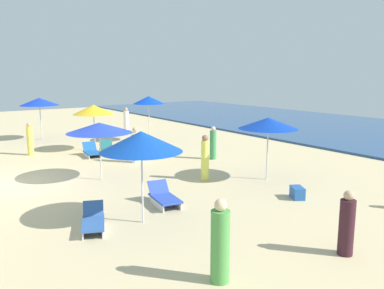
{
  "coord_description": "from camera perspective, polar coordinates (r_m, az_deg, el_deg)",
  "views": [
    {
      "loc": [
        15.1,
        -2.81,
        4.04
      ],
      "look_at": [
        1.66,
        6.57,
        1.05
      ],
      "focal_mm": 37.22,
      "sensor_mm": 36.0,
      "label": 1
    }
  ],
  "objects": [
    {
      "name": "lounge_chair_0_1",
      "position": [
        20.39,
        -12.23,
        -0.67
      ],
      "size": [
        1.45,
        1.12,
        0.65
      ],
      "rotation": [
        0.0,
        0.0,
        1.16
      ],
      "color": "silver",
      "rests_on": "ground_plane"
    },
    {
      "name": "beachgoer_1",
      "position": [
        18.13,
        -8.09,
        -0.23
      ],
      "size": [
        0.44,
        0.44,
        1.62
      ],
      "rotation": [
        0.0,
        0.0,
        6.09
      ],
      "color": "white",
      "rests_on": "ground_plane"
    },
    {
      "name": "beachgoer_0",
      "position": [
        21.13,
        -22.21,
        0.63
      ],
      "size": [
        0.41,
        0.41,
        1.62
      ],
      "rotation": [
        0.0,
        0.0,
        5.4
      ],
      "color": "#F4E055",
      "rests_on": "ground_plane"
    },
    {
      "name": "beachgoer_2",
      "position": [
        15.04,
        1.88,
        -1.99
      ],
      "size": [
        0.36,
        0.36,
        1.73
      ],
      "rotation": [
        0.0,
        0.0,
        2.89
      ],
      "color": "#F0EF5B",
      "rests_on": "ground_plane"
    },
    {
      "name": "umbrella_4",
      "position": [
        15.23,
        -13.14,
        2.35
      ],
      "size": [
        2.45,
        2.45,
        2.19
      ],
      "color": "silver",
      "rests_on": "ground_plane"
    },
    {
      "name": "umbrella_3",
      "position": [
        15.12,
        10.87,
        3.01
      ],
      "size": [
        2.23,
        2.23,
        2.38
      ],
      "color": "silver",
      "rests_on": "ground_plane"
    },
    {
      "name": "lounge_chair_0_0",
      "position": [
        19.92,
        -14.16,
        -1.0
      ],
      "size": [
        1.31,
        0.78,
        0.66
      ],
      "rotation": [
        0.0,
        0.0,
        1.46
      ],
      "color": "silver",
      "rests_on": "ground_plane"
    },
    {
      "name": "beachgoer_5",
      "position": [
        7.91,
        4.06,
        -13.99
      ],
      "size": [
        0.51,
        0.51,
        1.69
      ],
      "rotation": [
        0.0,
        0.0,
        3.65
      ],
      "color": "#4F9C49",
      "rests_on": "ground_plane"
    },
    {
      "name": "cooler_box_1",
      "position": [
        13.43,
        14.86,
        -6.68
      ],
      "size": [
        0.67,
        0.59,
        0.38
      ],
      "primitive_type": "cube",
      "rotation": [
        0.0,
        0.0,
        2.61
      ],
      "color": "#2559AA",
      "rests_on": "ground_plane"
    },
    {
      "name": "umbrella_1",
      "position": [
        23.34,
        -6.22,
        6.35
      ],
      "size": [
        1.84,
        1.84,
        2.67
      ],
      "color": "silver",
      "rests_on": "ground_plane"
    },
    {
      "name": "umbrella_5",
      "position": [
        25.57,
        -21.03,
        5.75
      ],
      "size": [
        2.28,
        2.28,
        2.53
      ],
      "color": "silver",
      "rests_on": "ground_plane"
    },
    {
      "name": "ground_plane",
      "position": [
        15.88,
        -23.63,
        -5.3
      ],
      "size": [
        60.0,
        60.0,
        0.0
      ],
      "primitive_type": "plane",
      "color": "beige"
    },
    {
      "name": "umbrella_0",
      "position": [
        21.09,
        -13.94,
        4.87
      ],
      "size": [
        2.11,
        2.11,
        2.4
      ],
      "color": "silver",
      "rests_on": "ground_plane"
    },
    {
      "name": "beachgoer_3",
      "position": [
        18.68,
        3.04,
        0.11
      ],
      "size": [
        0.44,
        0.44,
        1.56
      ],
      "rotation": [
        0.0,
        0.0,
        3.81
      ],
      "color": "#409456",
      "rests_on": "ground_plane"
    },
    {
      "name": "lounge_chair_2_1",
      "position": [
        12.35,
        -4.04,
        -7.55
      ],
      "size": [
        1.46,
        0.85,
        0.65
      ],
      "rotation": [
        0.0,
        0.0,
        1.42
      ],
      "color": "silver",
      "rests_on": "ground_plane"
    },
    {
      "name": "ocean",
      "position": [
        29.64,
        23.93,
        1.71
      ],
      "size": [
        60.0,
        15.23,
        0.12
      ],
      "primitive_type": "cube",
      "color": "navy",
      "rests_on": "ground_plane"
    },
    {
      "name": "beachgoer_7",
      "position": [
        28.4,
        -9.41,
        3.53
      ],
      "size": [
        0.47,
        0.47,
        1.61
      ],
      "rotation": [
        0.0,
        0.0,
        1.22
      ],
      "color": "white",
      "rests_on": "ground_plane"
    },
    {
      "name": "umbrella_2",
      "position": [
        10.54,
        -7.29,
        0.43
      ],
      "size": [
        2.2,
        2.2,
        2.52
      ],
      "color": "silver",
      "rests_on": "ground_plane"
    },
    {
      "name": "lounge_chair_2_0",
      "position": [
        10.79,
        -13.97,
        -10.66
      ],
      "size": [
        1.41,
        1.0,
        0.62
      ],
      "rotation": [
        0.0,
        0.0,
        1.18
      ],
      "color": "silver",
      "rests_on": "ground_plane"
    },
    {
      "name": "beachgoer_4",
      "position": [
        9.64,
        21.29,
        -10.72
      ],
      "size": [
        0.4,
        0.4,
        1.49
      ],
      "rotation": [
        0.0,
        0.0,
        0.21
      ],
      "color": "#391B25",
      "rests_on": "ground_plane"
    }
  ]
}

